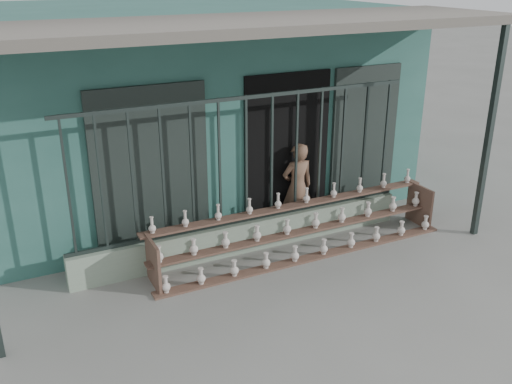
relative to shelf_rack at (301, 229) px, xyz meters
name	(u,v)px	position (x,y,z in m)	size (l,w,h in m)	color
ground	(291,292)	(-0.66, -0.89, -0.36)	(60.00, 60.00, 0.00)	slate
workshop_building	(176,99)	(-0.65, 3.34, 1.26)	(7.40, 6.60, 3.21)	#2C5D54
parapet_wall	(247,235)	(-0.66, 0.41, -0.13)	(5.00, 0.20, 0.45)	gray
security_fence	(246,161)	(-0.66, 0.41, 0.99)	(5.00, 0.04, 1.80)	#283330
shelf_rack	(301,229)	(0.00, 0.00, 0.00)	(4.50, 0.68, 0.85)	brown
elderly_woman	(297,187)	(0.34, 0.73, 0.33)	(0.50, 0.33, 1.38)	brown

